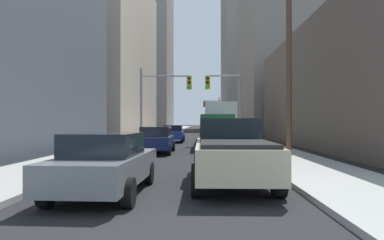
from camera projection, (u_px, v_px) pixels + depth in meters
The scene contains 18 objects.
sidewalk_left at pixel (165, 133), 52.70m from camera, with size 3.24×160.00×0.15m, color #9E9E99.
sidewalk_right at pixel (227, 133), 52.43m from camera, with size 3.24×160.00×0.15m, color #9E9E99.
city_bus at pixel (219, 121), 31.63m from camera, with size 2.67×11.53×3.40m.
pickup_truck_beige at pixel (231, 151), 9.75m from camera, with size 2.20×5.40×1.90m.
cargo_van_green at pixel (216, 130), 22.15m from camera, with size 2.16×5.24×2.26m.
sedan_grey at pixel (105, 163), 8.24m from camera, with size 1.96×4.27×1.52m.
sedan_navy at pixel (156, 140), 19.13m from camera, with size 1.95×4.22×1.52m.
sedan_blue at pixel (173, 134), 29.55m from camera, with size 1.95×4.23×1.52m.
sedan_maroon at pixel (208, 129), 45.94m from camera, with size 1.95×4.21×1.52m.
traffic_signal_near_left at pixel (163, 93), 26.02m from camera, with size 4.05×0.44×6.00m.
traffic_signal_near_right at pixel (225, 94), 25.88m from camera, with size 2.83×0.44×6.00m.
traffic_signal_far_right at pixel (212, 109), 56.29m from camera, with size 2.79×0.44×6.00m.
utility_pole_right at pixel (289, 44), 16.64m from camera, with size 2.20×0.28×10.81m.
street_lamp_right at pixel (224, 98), 39.01m from camera, with size 2.57×0.32×7.50m.
building_left_mid_office at pixel (66, 52), 48.95m from camera, with size 22.95×27.83×24.21m, color #B7A893.
building_left_far_tower at pixel (136, 17), 93.95m from camera, with size 19.67×21.41×62.91m, color gray.
building_right_mid_block at pixel (309, 60), 49.06m from camera, with size 19.16×19.60×21.92m, color gray.
building_right_far_highrise at pixel (272, 43), 88.62m from camera, with size 25.86×22.64×45.74m, color gray.
Camera 1 is at (0.82, -2.58, 1.79)m, focal length 31.16 mm.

